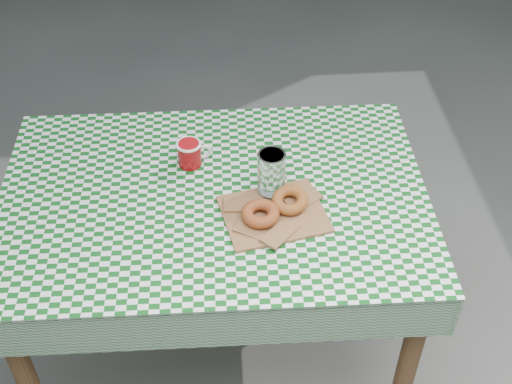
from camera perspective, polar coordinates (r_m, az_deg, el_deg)
ground at (r=2.55m, az=-2.47°, el=-12.84°), size 60.00×60.00×0.00m
table at (r=2.25m, az=-3.17°, el=-7.36°), size 1.24×0.84×0.75m
tablecloth at (r=1.98m, az=-3.59°, el=-0.32°), size 1.26×0.86×0.01m
paper_bag at (r=1.91m, az=1.51°, el=-1.79°), size 0.32×0.28×0.01m
bagel_front at (r=1.87m, az=0.37°, el=-1.83°), size 0.11×0.11×0.03m
bagel_back at (r=1.91m, az=2.84°, el=-0.69°), size 0.14×0.14×0.03m
coffee_mug at (r=2.06m, az=-5.60°, el=3.21°), size 0.16×0.16×0.08m
drinking_glass at (r=1.93m, az=1.30°, el=1.51°), size 0.10×0.10×0.14m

